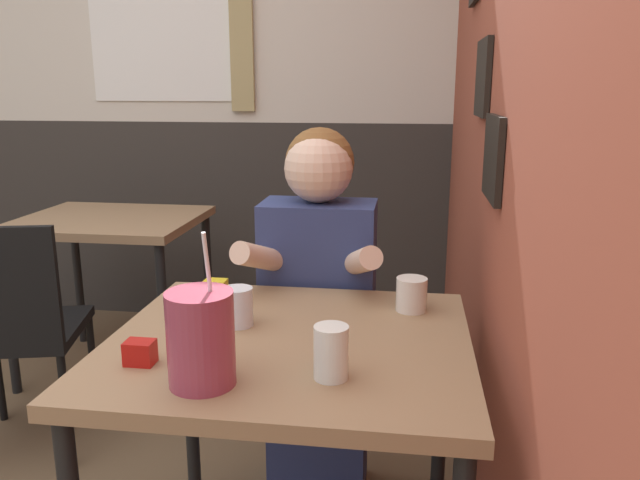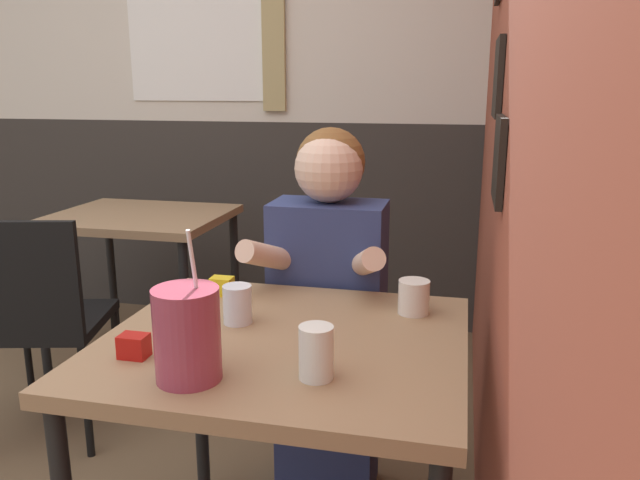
% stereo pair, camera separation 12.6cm
% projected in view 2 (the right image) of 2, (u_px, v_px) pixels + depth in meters
% --- Properties ---
extents(brick_wall_right, '(0.08, 4.23, 2.70)m').
position_uv_depth(brick_wall_right, '(509.00, 65.00, 1.96)').
color(brick_wall_right, brown).
rests_on(brick_wall_right, ground_plane).
extents(back_wall, '(5.37, 0.09, 2.70)m').
position_uv_depth(back_wall, '(256.00, 72.00, 3.31)').
color(back_wall, beige).
rests_on(back_wall, ground_plane).
extents(main_table, '(0.82, 0.74, 0.72)m').
position_uv_depth(main_table, '(285.00, 369.00, 1.45)').
color(main_table, '#93704C').
rests_on(main_table, ground_plane).
extents(background_table, '(0.76, 0.65, 0.72)m').
position_uv_depth(background_table, '(140.00, 233.00, 2.84)').
color(background_table, '#93704C').
rests_on(background_table, ground_plane).
extents(chair_near_window, '(0.48, 0.48, 0.86)m').
position_uv_depth(chair_near_window, '(38.00, 313.00, 2.21)').
color(chair_near_window, black).
rests_on(chair_near_window, ground_plane).
extents(person_seated, '(0.42, 0.40, 1.17)m').
position_uv_depth(person_seated, '(328.00, 309.00, 1.92)').
color(person_seated, navy).
rests_on(person_seated, ground_plane).
extents(cocktail_pitcher, '(0.13, 0.13, 0.30)m').
position_uv_depth(cocktail_pitcher, '(187.00, 334.00, 1.20)').
color(cocktail_pitcher, '#99384C').
rests_on(cocktail_pitcher, main_table).
extents(glass_near_pitcher, '(0.07, 0.07, 0.09)m').
position_uv_depth(glass_near_pitcher, '(237.00, 304.00, 1.50)').
color(glass_near_pitcher, silver).
rests_on(glass_near_pitcher, main_table).
extents(glass_center, '(0.07, 0.07, 0.11)m').
position_uv_depth(glass_center, '(316.00, 352.00, 1.21)').
color(glass_center, silver).
rests_on(glass_center, main_table).
extents(glass_far_side, '(0.08, 0.08, 0.09)m').
position_uv_depth(glass_far_side, '(414.00, 297.00, 1.57)').
color(glass_far_side, silver).
rests_on(glass_far_side, main_table).
extents(condiment_ketchup, '(0.06, 0.04, 0.05)m').
position_uv_depth(condiment_ketchup, '(134.00, 346.00, 1.32)').
color(condiment_ketchup, '#B7140F').
rests_on(condiment_ketchup, main_table).
extents(condiment_mustard, '(0.06, 0.04, 0.05)m').
position_uv_depth(condiment_mustard, '(222.00, 286.00, 1.71)').
color(condiment_mustard, yellow).
rests_on(condiment_mustard, main_table).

